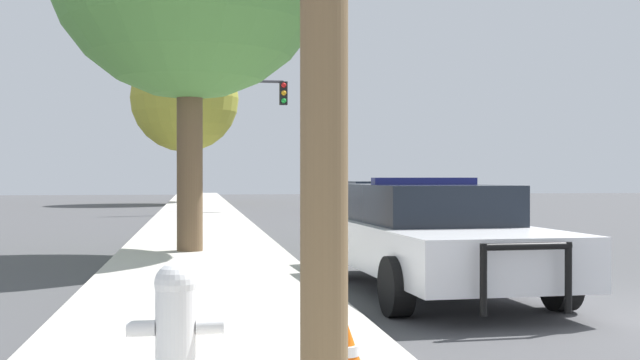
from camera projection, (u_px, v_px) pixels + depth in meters
The scene contains 7 objects.
sidewalk_left at pixel (209, 329), 7.44m from camera, with size 3.00×110.00×0.13m.
police_car at pixel (429, 235), 10.24m from camera, with size 2.32×5.30×1.46m.
fire_hydrant at pixel (175, 320), 5.17m from camera, with size 0.62×0.27×0.80m.
traffic_light at pixel (231, 116), 30.76m from camera, with size 3.74×0.35×5.15m.
car_background_oncoming at pixel (368, 195), 33.12m from camera, with size 2.13×4.36×1.24m.
tree_sidewalk_far at pixel (185, 98), 41.53m from camera, with size 5.57×5.57×8.15m.
traffic_cone at pixel (345, 354), 5.07m from camera, with size 0.33×0.33×0.47m.
Camera 1 is at (-5.22, -7.50, 1.49)m, focal length 45.00 mm.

